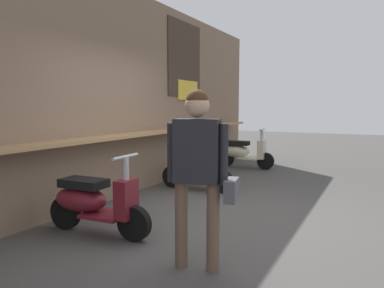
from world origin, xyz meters
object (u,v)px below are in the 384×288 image
scooter_yellow (193,168)px  shopper_with_handbag (199,162)px  scooter_maroon (92,202)px  scooter_cream (242,152)px

scooter_yellow → shopper_with_handbag: size_ratio=0.84×
scooter_maroon → scooter_cream: size_ratio=1.00×
scooter_maroon → scooter_cream: bearing=86.9°
scooter_maroon → shopper_with_handbag: bearing=-13.0°
scooter_yellow → scooter_maroon: bearing=-90.1°
scooter_maroon → scooter_cream: same height
scooter_maroon → scooter_yellow: bearing=86.9°
scooter_maroon → shopper_with_handbag: 1.67m
scooter_yellow → scooter_cream: size_ratio=1.00×
scooter_cream → shopper_with_handbag: size_ratio=0.85×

